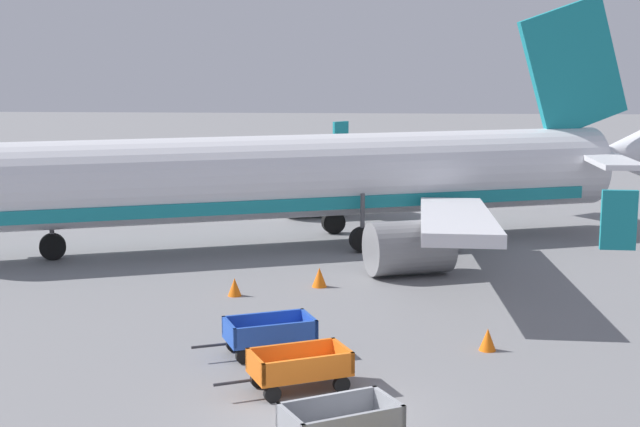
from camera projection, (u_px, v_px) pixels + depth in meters
ground_plane at (323, 415)px, 22.48m from camera, size 220.00×220.00×0.00m
airplane at (316, 178)px, 41.85m from camera, size 36.59×29.77×11.34m
baggage_cart_third_in_row at (340, 425)px, 20.40m from camera, size 3.47×2.43×1.07m
baggage_cart_fourth_in_row at (299, 368)px, 24.06m from camera, size 3.53×2.32×1.07m
baggage_cart_far_end at (269, 334)px, 26.92m from camera, size 3.56×2.25×1.07m
traffic_cone_near_plane at (319, 277)px, 34.65m from camera, size 0.56×0.56×0.73m
traffic_cone_mid_apron at (235, 287)px, 33.38m from camera, size 0.50×0.50×0.65m
traffic_cone_by_carts at (488, 339)px, 27.30m from camera, size 0.50×0.50×0.66m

